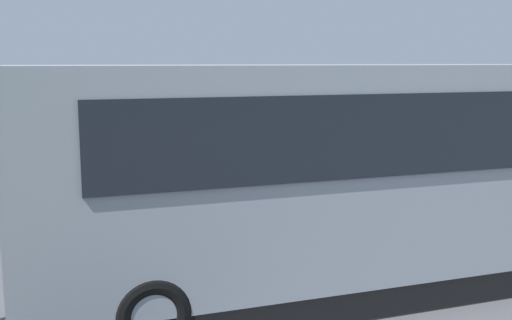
{
  "coord_description": "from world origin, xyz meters",
  "views": [
    {
      "loc": [
        4.59,
        12.44,
        3.29
      ],
      "look_at": [
        0.05,
        -0.36,
        1.1
      ],
      "focal_mm": 42.85,
      "sensor_mm": 36.0,
      "label": 1
    }
  ],
  "objects_px": {
    "spectator_far_left": "(376,180)",
    "stunt_motorcycle": "(186,148)",
    "tour_bus": "(379,176)",
    "parked_motorcycle_silver": "(248,229)",
    "spectator_left": "(318,180)",
    "traffic_cone": "(262,179)",
    "spectator_centre": "(268,184)"
  },
  "relations": [
    {
      "from": "spectator_far_left",
      "to": "stunt_motorcycle",
      "type": "height_order",
      "value": "spectator_far_left"
    },
    {
      "from": "parked_motorcycle_silver",
      "to": "traffic_cone",
      "type": "relative_size",
      "value": 3.26
    },
    {
      "from": "spectator_left",
      "to": "spectator_centre",
      "type": "xyz_separation_m",
      "value": [
        1.11,
        0.18,
        0.02
      ]
    },
    {
      "from": "spectator_left",
      "to": "traffic_cone",
      "type": "xyz_separation_m",
      "value": [
        -0.28,
        -3.94,
        -0.73
      ]
    },
    {
      "from": "spectator_far_left",
      "to": "parked_motorcycle_silver",
      "type": "distance_m",
      "value": 3.07
    },
    {
      "from": "traffic_cone",
      "to": "spectator_left",
      "type": "bearing_deg",
      "value": 85.9
    },
    {
      "from": "parked_motorcycle_silver",
      "to": "tour_bus",
      "type": "bearing_deg",
      "value": 126.87
    },
    {
      "from": "spectator_left",
      "to": "stunt_motorcycle",
      "type": "relative_size",
      "value": 0.89
    },
    {
      "from": "tour_bus",
      "to": "spectator_left",
      "type": "relative_size",
      "value": 5.85
    },
    {
      "from": "spectator_far_left",
      "to": "stunt_motorcycle",
      "type": "relative_size",
      "value": 0.86
    },
    {
      "from": "tour_bus",
      "to": "spectator_far_left",
      "type": "xyz_separation_m",
      "value": [
        -1.53,
        -2.65,
        -0.65
      ]
    },
    {
      "from": "spectator_far_left",
      "to": "stunt_motorcycle",
      "type": "xyz_separation_m",
      "value": [
        2.48,
        -5.67,
        0.0
      ]
    },
    {
      "from": "spectator_far_left",
      "to": "tour_bus",
      "type": "bearing_deg",
      "value": 59.93
    },
    {
      "from": "traffic_cone",
      "to": "spectator_far_left",
      "type": "bearing_deg",
      "value": 101.4
    },
    {
      "from": "spectator_far_left",
      "to": "stunt_motorcycle",
      "type": "bearing_deg",
      "value": -66.39
    },
    {
      "from": "spectator_centre",
      "to": "parked_motorcycle_silver",
      "type": "distance_m",
      "value": 1.25
    },
    {
      "from": "tour_bus",
      "to": "parked_motorcycle_silver",
      "type": "xyz_separation_m",
      "value": [
        1.39,
        -1.85,
        -1.16
      ]
    },
    {
      "from": "spectator_far_left",
      "to": "spectator_centre",
      "type": "xyz_separation_m",
      "value": [
        2.24,
        -0.08,
        0.06
      ]
    },
    {
      "from": "spectator_left",
      "to": "traffic_cone",
      "type": "distance_m",
      "value": 4.01
    },
    {
      "from": "spectator_left",
      "to": "traffic_cone",
      "type": "relative_size",
      "value": 2.75
    },
    {
      "from": "spectator_far_left",
      "to": "parked_motorcycle_silver",
      "type": "xyz_separation_m",
      "value": [
        2.92,
        0.8,
        -0.51
      ]
    },
    {
      "from": "tour_bus",
      "to": "spectator_centre",
      "type": "height_order",
      "value": "tour_bus"
    },
    {
      "from": "spectator_left",
      "to": "traffic_cone",
      "type": "height_order",
      "value": "spectator_left"
    },
    {
      "from": "spectator_left",
      "to": "spectator_centre",
      "type": "relative_size",
      "value": 0.98
    },
    {
      "from": "parked_motorcycle_silver",
      "to": "stunt_motorcycle",
      "type": "xyz_separation_m",
      "value": [
        -0.44,
        -6.47,
        0.52
      ]
    },
    {
      "from": "spectator_left",
      "to": "stunt_motorcycle",
      "type": "xyz_separation_m",
      "value": [
        1.35,
        -5.41,
        -0.03
      ]
    },
    {
      "from": "tour_bus",
      "to": "spectator_far_left",
      "type": "distance_m",
      "value": 3.13
    },
    {
      "from": "parked_motorcycle_silver",
      "to": "traffic_cone",
      "type": "distance_m",
      "value": 5.41
    },
    {
      "from": "spectator_left",
      "to": "tour_bus",
      "type": "bearing_deg",
      "value": 82.07
    },
    {
      "from": "spectator_centre",
      "to": "traffic_cone",
      "type": "relative_size",
      "value": 2.81
    },
    {
      "from": "tour_bus",
      "to": "traffic_cone",
      "type": "distance_m",
      "value": 7.01
    },
    {
      "from": "stunt_motorcycle",
      "to": "traffic_cone",
      "type": "height_order",
      "value": "stunt_motorcycle"
    }
  ]
}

